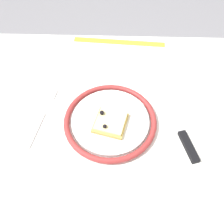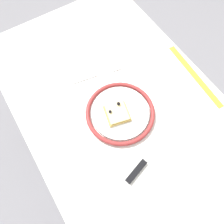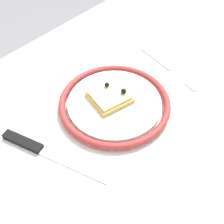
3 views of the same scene
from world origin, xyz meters
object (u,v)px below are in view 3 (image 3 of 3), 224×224
(dining_table, at_px, (122,133))
(fork, at_px, (169,68))
(plate, at_px, (115,104))
(pizza_slice_near, at_px, (110,96))
(knife, at_px, (36,148))

(dining_table, xyz_separation_m, fork, (-0.18, -0.01, 0.09))
(plate, relative_size, pizza_slice_near, 2.53)
(plate, relative_size, fork, 1.25)
(dining_table, bearing_deg, fork, -178.16)
(pizza_slice_near, height_order, fork, pizza_slice_near)
(pizza_slice_near, height_order, knife, pizza_slice_near)
(plate, bearing_deg, knife, -11.33)
(plate, height_order, pizza_slice_near, pizza_slice_near)
(plate, relative_size, knife, 1.07)
(dining_table, bearing_deg, pizza_slice_near, -81.01)
(knife, xyz_separation_m, fork, (-0.38, 0.05, -0.00))
(knife, distance_m, fork, 0.39)
(pizza_slice_near, bearing_deg, knife, -7.21)
(dining_table, bearing_deg, knife, -16.86)
(plate, bearing_deg, pizza_slice_near, -88.09)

